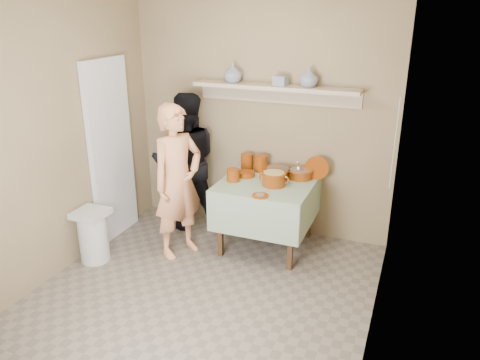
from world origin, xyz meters
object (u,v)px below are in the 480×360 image
at_px(cazuela_rice, 274,178).
at_px(person_helper, 186,162).
at_px(person_cook, 178,182).
at_px(trash_bin, 93,235).
at_px(serving_table, 267,192).

bearing_deg(cazuela_rice, person_helper, 167.94).
bearing_deg(person_cook, person_helper, 45.35).
bearing_deg(trash_bin, cazuela_rice, 27.43).
distance_m(person_helper, serving_table, 1.08).
bearing_deg(cazuela_rice, person_cook, -156.81).
bearing_deg(serving_table, trash_bin, -148.94).
xyz_separation_m(person_cook, person_helper, (-0.24, 0.63, -0.01)).
height_order(person_cook, person_helper, person_cook).
height_order(person_cook, trash_bin, person_cook).
distance_m(person_cook, serving_table, 0.95).
relative_size(person_cook, cazuela_rice, 4.91).
relative_size(person_helper, cazuela_rice, 4.88).
bearing_deg(cazuela_rice, serving_table, 140.56).
distance_m(cazuela_rice, trash_bin, 1.96).
xyz_separation_m(person_helper, cazuela_rice, (1.15, -0.25, 0.04)).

